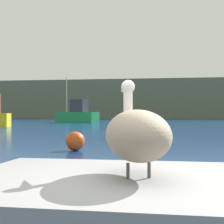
# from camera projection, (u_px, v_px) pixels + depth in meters

# --- Properties ---
(hillside_backdrop) EXTENTS (140.00, 15.69, 7.90)m
(hillside_backdrop) POSITION_uv_depth(u_px,v_px,m) (170.00, 100.00, 76.37)
(hillside_backdrop) COLOR #5B664C
(hillside_backdrop) RESTS_ON ground
(pier_dock) EXTENTS (3.20, 2.25, 0.64)m
(pier_dock) POSITION_uv_depth(u_px,v_px,m) (137.00, 213.00, 3.17)
(pier_dock) COLOR gray
(pier_dock) RESTS_ON ground
(pelican) EXTENTS (0.87, 1.33, 0.90)m
(pelican) POSITION_uv_depth(u_px,v_px,m) (137.00, 135.00, 3.18)
(pelican) COLOR gray
(pelican) RESTS_ON pier_dock
(fishing_boat_green) EXTENTS (5.72, 3.63, 5.65)m
(fishing_boat_green) POSITION_uv_depth(u_px,v_px,m) (78.00, 115.00, 43.94)
(fishing_boat_green) COLOR #1E8C4C
(fishing_boat_green) RESTS_ON ground
(mooring_buoy) EXTENTS (0.61, 0.61, 0.61)m
(mooring_buoy) POSITION_uv_depth(u_px,v_px,m) (75.00, 141.00, 11.39)
(mooring_buoy) COLOR #E54C19
(mooring_buoy) RESTS_ON ground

